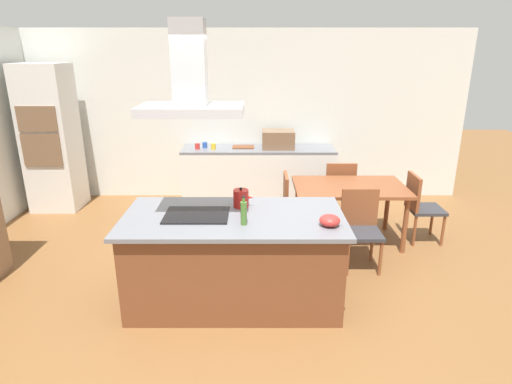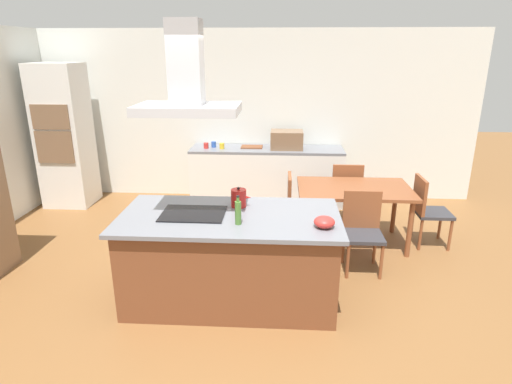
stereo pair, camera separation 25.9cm
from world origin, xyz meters
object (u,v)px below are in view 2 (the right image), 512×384
object	(u,v)px
coffee_mug_red	(206,146)
chair_at_right_end	(427,207)
olive_oil_bottle	(238,212)
coffee_mug_blue	(214,144)
coffee_mug_yellow	(222,146)
dining_table	(354,194)
chair_facing_back_wall	(346,189)
chair_at_left_end	(281,204)
cutting_board	(252,147)
wall_oven_stack	(64,136)
range_hood	(187,84)
mixing_bowl	(324,222)
countertop_microwave	(287,140)
chair_facing_island	(362,226)
tea_kettle	(239,198)
cooktop	(193,214)

from	to	relation	value
coffee_mug_red	chair_at_right_end	distance (m)	3.37
olive_oil_bottle	coffee_mug_blue	distance (m)	3.20
coffee_mug_yellow	dining_table	distance (m)	2.34
coffee_mug_red	olive_oil_bottle	bearing A→B (deg)	-75.02
olive_oil_bottle	chair_facing_back_wall	distance (m)	2.67
chair_at_left_end	cutting_board	bearing A→B (deg)	107.26
coffee_mug_yellow	chair_at_left_end	size ratio (longest dim) A/B	0.10
coffee_mug_yellow	chair_at_right_end	xyz separation A→B (m)	(2.77, -1.40, -0.44)
coffee_mug_yellow	wall_oven_stack	xyz separation A→B (m)	(-2.45, -0.16, 0.16)
coffee_mug_red	range_hood	world-z (taller)	range_hood
mixing_bowl	cutting_board	world-z (taller)	mixing_bowl
countertop_microwave	chair_at_right_end	size ratio (longest dim) A/B	0.56
countertop_microwave	wall_oven_stack	distance (m)	3.47
mixing_bowl	chair_facing_island	distance (m)	1.20
coffee_mug_yellow	mixing_bowl	bearing A→B (deg)	-66.59
olive_oil_bottle	coffee_mug_red	distance (m)	3.13
chair_facing_island	coffee_mug_blue	bearing A→B (deg)	132.61
dining_table	chair_at_right_end	world-z (taller)	chair_at_right_end
wall_oven_stack	chair_facing_back_wall	xyz separation A→B (m)	(4.30, -0.58, -0.59)
range_hood	tea_kettle	bearing A→B (deg)	29.80
coffee_mug_red	dining_table	world-z (taller)	coffee_mug_red
tea_kettle	chair_facing_back_wall	distance (m)	2.32
olive_oil_bottle	countertop_microwave	xyz separation A→B (m)	(0.46, 3.09, 0.03)
countertop_microwave	coffee_mug_yellow	distance (m)	1.02
coffee_mug_red	cooktop	bearing A→B (deg)	-82.71
coffee_mug_blue	coffee_mug_yellow	distance (m)	0.18
chair_at_right_end	range_hood	distance (m)	3.40
cutting_board	range_hood	world-z (taller)	range_hood
dining_table	chair_at_left_end	world-z (taller)	chair_at_left_end
coffee_mug_red	coffee_mug_yellow	world-z (taller)	same
cooktop	dining_table	size ratio (longest dim) A/B	0.43
olive_oil_bottle	chair_at_left_end	world-z (taller)	olive_oil_bottle
tea_kettle	chair_facing_back_wall	world-z (taller)	tea_kettle
mixing_bowl	coffee_mug_yellow	world-z (taller)	mixing_bowl
chair_facing_island	chair_at_right_end	world-z (taller)	same
countertop_microwave	dining_table	bearing A→B (deg)	-60.45
coffee_mug_yellow	chair_at_left_end	bearing A→B (deg)	-56.21
coffee_mug_blue	chair_at_left_end	distance (m)	1.91
cooktop	chair_facing_back_wall	size ratio (longest dim) A/B	0.67
tea_kettle	dining_table	world-z (taller)	tea_kettle
wall_oven_stack	chair_at_left_end	bearing A→B (deg)	-20.23
olive_oil_bottle	wall_oven_stack	bearing A→B (deg)	136.40
coffee_mug_red	chair_at_right_end	world-z (taller)	coffee_mug_red
cutting_board	range_hood	distance (m)	3.18
tea_kettle	mixing_bowl	world-z (taller)	tea_kettle
dining_table	chair_facing_back_wall	world-z (taller)	chair_facing_back_wall
coffee_mug_red	coffee_mug_blue	size ratio (longest dim) A/B	1.00
coffee_mug_yellow	dining_table	size ratio (longest dim) A/B	0.06
chair_facing_back_wall	cooktop	bearing A→B (deg)	-130.26
coffee_mug_red	cutting_board	bearing A→B (deg)	9.22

